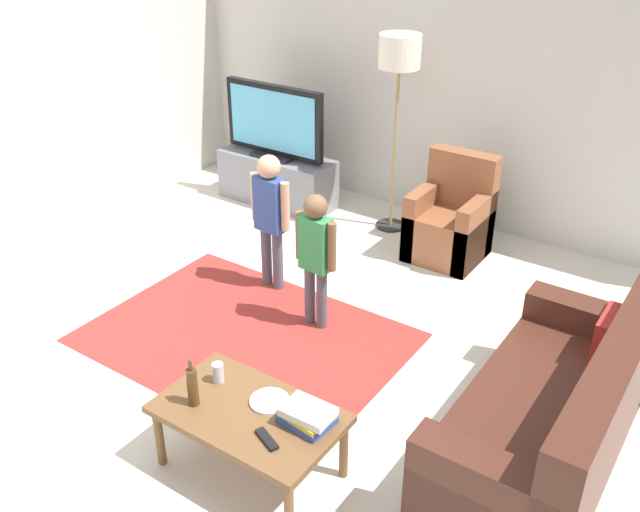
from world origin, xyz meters
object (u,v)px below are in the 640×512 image
child_near_tv (270,210)px  coffee_table (249,418)px  couch (558,421)px  child_center (316,249)px  plate (270,401)px  soda_can (218,373)px  book_stack (307,415)px  bottle (193,386)px  armchair (451,223)px  floor_lamp (399,63)px  tv (274,122)px  tv_stand (277,180)px  tv_remote (267,439)px

child_near_tv → coffee_table: bearing=-55.6°
couch → child_center: size_ratio=1.72×
couch → plate: couch is taller
child_center → soda_can: bearing=-80.0°
child_near_tv → plate: (1.18, -1.54, -0.25)m
book_stack → coffee_table: bearing=-162.0°
bottle → armchair: bearing=88.3°
child_center → coffee_table: bearing=-69.3°
floor_lamp → tv: bearing=-172.0°
bottle → soda_can: bottle is taller
tv_stand → tv_remote: size_ratio=7.06×
soda_can → plate: soda_can is taller
tv → plate: (2.16, -2.86, -0.42)m
child_near_tv → tv_remote: bearing=-52.7°
floor_lamp → bottle: (0.60, -3.27, -1.00)m
floor_lamp → coffee_table: bearing=-74.4°
tv_stand → child_near_tv: (0.97, -1.34, 0.43)m
child_near_tv → bottle: child_near_tv is taller
child_near_tv → floor_lamp: bearing=80.3°
book_stack → soda_can: (-0.61, -0.00, 0.01)m
tv → couch: tv is taller
tv → tv_remote: (2.33, -3.10, -0.42)m
couch → bottle: (-1.65, -1.13, 0.25)m
bottle → child_center: bearing=99.3°
floor_lamp → soda_can: bearing=-79.3°
child_near_tv → tv_remote: child_near_tv is taller
tv_stand → armchair: (1.92, -0.04, 0.05)m
couch → coffee_table: couch is taller
couch → book_stack: (-1.05, -0.91, 0.18)m
child_center → tv_remote: 1.70m
tv → couch: size_ratio=0.61×
tv → tv_remote: bearing=-53.1°
bottle → tv_stand: bearing=120.4°
tv → child_near_tv: tv is taller
child_center → coffee_table: child_center is taller
armchair → book_stack: size_ratio=3.07×
bottle → plate: size_ratio=1.31×
child_near_tv → coffee_table: child_near_tv is taller
armchair → bottle: size_ratio=3.12×
armchair → child_center: (-0.34, -1.56, 0.33)m
tv_stand → couch: bearing=-29.7°
book_stack → armchair: bearing=99.9°
couch → floor_lamp: 3.34m
child_center → tv_remote: bearing=-63.7°
floor_lamp → plate: bearing=-73.0°
couch → child_near_tv: child_near_tv is taller
coffee_table → couch: bearing=36.5°
armchair → tv_stand: bearing=178.8°
tv_stand → child_center: bearing=-45.4°
bottle → soda_can: 0.23m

